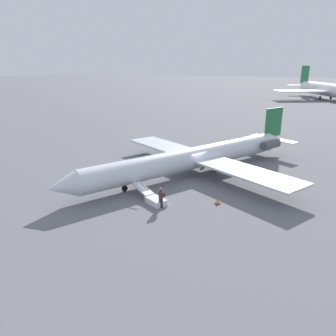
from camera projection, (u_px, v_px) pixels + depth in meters
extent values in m
plane|color=slate|center=(192.00, 174.00, 34.60)|extent=(600.00, 600.00, 0.00)
cylinder|color=silver|center=(193.00, 158.00, 34.07)|extent=(24.03, 11.95, 2.26)
cone|color=silver|center=(62.00, 187.00, 26.12)|extent=(3.15, 3.01, 2.21)
cone|color=silver|center=(275.00, 140.00, 42.16)|extent=(3.57, 3.19, 2.21)
cube|color=#1E6B38|center=(274.00, 122.00, 41.11)|extent=(2.98, 1.41, 3.61)
cube|color=silver|center=(274.00, 139.00, 41.94)|extent=(3.73, 6.35, 0.11)
cube|color=silver|center=(249.00, 173.00, 29.97)|extent=(7.47, 11.14, 0.23)
cube|color=silver|center=(165.00, 146.00, 39.72)|extent=(7.47, 11.14, 0.23)
cylinder|color=#4C4C51|center=(270.00, 145.00, 39.12)|extent=(2.89, 2.00, 1.02)
cylinder|color=#4C4C51|center=(249.00, 140.00, 41.54)|extent=(2.89, 2.00, 1.02)
cylinder|color=black|center=(125.00, 188.00, 29.81)|extent=(0.57, 0.35, 0.56)
cylinder|color=#4C4C51|center=(124.00, 185.00, 29.70)|extent=(0.10, 0.10, 0.17)
cylinder|color=black|center=(216.00, 169.00, 35.19)|extent=(0.57, 0.35, 0.56)
cylinder|color=#4C4C51|center=(216.00, 166.00, 35.08)|extent=(0.10, 0.10, 0.17)
cylinder|color=black|center=(203.00, 165.00, 36.74)|extent=(0.57, 0.35, 0.56)
cylinder|color=#4C4C51|center=(203.00, 162.00, 36.63)|extent=(0.10, 0.10, 0.17)
cylinder|color=white|center=(333.00, 90.00, 104.97)|extent=(33.66, 24.26, 4.09)
cone|color=white|center=(302.00, 86.00, 125.42)|extent=(6.64, 6.27, 4.00)
cube|color=#1E6B38|center=(305.00, 75.00, 123.12)|extent=(4.95, 3.44, 6.54)
cube|color=white|center=(303.00, 85.00, 124.83)|extent=(8.37, 10.89, 0.20)
cube|color=white|center=(300.00, 91.00, 106.22)|extent=(14.20, 16.80, 0.41)
cylinder|color=black|center=(331.00, 98.00, 109.47)|extent=(0.98, 0.77, 1.01)
cylinder|color=gray|center=(331.00, 96.00, 109.27)|extent=(0.18, 0.18, 0.32)
cylinder|color=black|center=(320.00, 98.00, 109.24)|extent=(0.98, 0.77, 1.01)
cylinder|color=gray|center=(320.00, 96.00, 109.04)|extent=(0.18, 0.18, 0.32)
cube|color=silver|center=(156.00, 201.00, 27.08)|extent=(1.72, 2.09, 0.50)
cube|color=silver|center=(143.00, 189.00, 28.45)|extent=(1.70, 2.40, 0.63)
cube|color=silver|center=(138.00, 184.00, 28.04)|extent=(0.92, 2.06, 0.57)
cube|color=#23232D|center=(161.00, 203.00, 26.35)|extent=(0.29, 0.34, 0.85)
cylinder|color=#33384C|center=(161.00, 194.00, 26.12)|extent=(0.36, 0.36, 0.65)
sphere|color=#936B4C|center=(161.00, 189.00, 25.99)|extent=(0.24, 0.24, 0.24)
cube|color=#592323|center=(163.00, 195.00, 25.91)|extent=(0.33, 0.28, 0.44)
cube|color=black|center=(217.00, 204.00, 27.19)|extent=(0.43, 0.43, 0.03)
cone|color=orange|center=(218.00, 201.00, 27.12)|extent=(0.33, 0.33, 0.47)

